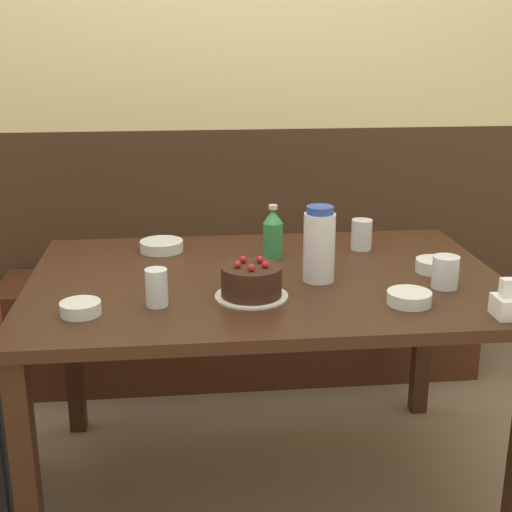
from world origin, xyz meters
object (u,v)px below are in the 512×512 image
water_pitcher (319,245)px  bowl_sauce_shallow (434,266)px  bench_seat (243,324)px  glass_tumbler_short (157,288)px  glass_water_tall (445,272)px  soju_bottle (273,233)px  bowl_side_dish (81,308)px  glass_shot_small (362,235)px  bowl_rice_small (161,246)px  birthday_cake (251,282)px  bowl_soup_white (409,298)px

water_pitcher → bowl_sauce_shallow: 0.39m
bench_seat → water_pitcher: 1.09m
bowl_sauce_shallow → glass_tumbler_short: 0.87m
glass_water_tall → soju_bottle: bearing=143.2°
soju_bottle → bowl_sauce_shallow: 0.52m
water_pitcher → bowl_side_dish: 0.71m
bowl_side_dish → glass_shot_small: (0.88, 0.50, 0.03)m
bowl_rice_small → bowl_side_dish: bearing=-109.9°
birthday_cake → glass_water_tall: size_ratio=2.20×
bench_seat → glass_shot_small: size_ratio=19.49×
birthday_cake → bowl_side_dish: size_ratio=1.91×
bowl_side_dish → bowl_sauce_shallow: 1.07m
bench_seat → water_pitcher: (0.15, -0.88, 0.62)m
bench_seat → water_pitcher: size_ratio=8.86×
soju_bottle → bowl_soup_white: soju_bottle is taller
bowl_soup_white → water_pitcher: bearing=133.8°
water_pitcher → bowl_soup_white: bearing=-46.2°
glass_tumbler_short → bowl_sauce_shallow: bearing=13.2°
bowl_soup_white → bowl_rice_small: size_ratio=0.83×
water_pitcher → bowl_soup_white: water_pitcher is taller
birthday_cake → bowl_soup_white: bearing=-13.1°
bowl_side_dish → glass_shot_small: size_ratio=1.04×
birthday_cake → soju_bottle: size_ratio=1.17×
birthday_cake → bowl_sauce_shallow: (0.59, 0.16, -0.02)m
bowl_soup_white → glass_shot_small: 0.52m
glass_shot_small → bowl_soup_white: bearing=-89.6°
bowl_side_dish → bowl_sauce_shallow: size_ratio=0.94×
bowl_rice_small → bowl_sauce_shallow: 0.90m
bench_seat → glass_tumbler_short: bearing=-107.2°
bowl_soup_white → glass_shot_small: bearing=90.4°
bench_seat → glass_tumbler_short: size_ratio=19.46×
soju_bottle → birthday_cake: bearing=-106.4°
water_pitcher → bowl_rice_small: (-0.47, 0.35, -0.09)m
bowl_sauce_shallow → glass_tumbler_short: glass_tumbler_short is taller
glass_shot_small → water_pitcher: bearing=-124.4°
water_pitcher → soju_bottle: (-0.11, 0.24, -0.03)m
bench_seat → soju_bottle: soju_bottle is taller
glass_water_tall → bowl_rice_small: bearing=151.3°
birthday_cake → soju_bottle: 0.38m
bowl_rice_small → bowl_sauce_shallow: size_ratio=1.27×
soju_bottle → glass_shot_small: soju_bottle is taller
glass_water_tall → bowl_sauce_shallow: bearing=82.5°
bench_seat → bowl_soup_white: size_ratio=16.58×
soju_bottle → glass_water_tall: 0.58m
water_pitcher → bowl_side_dish: bearing=-163.3°
birthday_cake → glass_shot_small: bearing=45.1°
birthday_cake → bowl_side_dish: (-0.46, -0.08, -0.03)m
birthday_cake → bowl_sauce_shallow: bearing=15.3°
birthday_cake → bowl_side_dish: birthday_cake is taller
birthday_cake → bowl_side_dish: bearing=-169.9°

